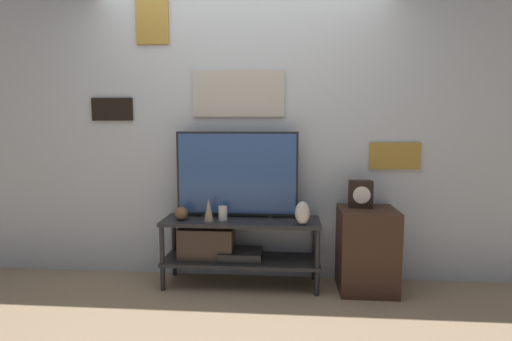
# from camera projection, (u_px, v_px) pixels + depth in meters

# --- Properties ---
(ground_plane) EXTENTS (12.00, 12.00, 0.00)m
(ground_plane) POSITION_uv_depth(u_px,v_px,m) (238.00, 296.00, 3.20)
(ground_plane) COLOR #997F60
(wall_back) EXTENTS (6.40, 0.08, 2.70)m
(wall_back) POSITION_uv_depth(u_px,v_px,m) (244.00, 126.00, 3.53)
(wall_back) COLOR #B2BCC6
(wall_back) RESTS_ON ground_plane
(media_console) EXTENTS (1.33, 0.40, 0.57)m
(media_console) POSITION_uv_depth(u_px,v_px,m) (228.00, 243.00, 3.41)
(media_console) COLOR #232326
(media_console) RESTS_ON ground_plane
(television) EXTENTS (1.04, 0.05, 0.74)m
(television) POSITION_uv_depth(u_px,v_px,m) (237.00, 174.00, 3.42)
(television) COLOR black
(television) RESTS_ON media_console
(vase_round_glass) EXTENTS (0.11, 0.11, 0.11)m
(vase_round_glass) POSITION_uv_depth(u_px,v_px,m) (181.00, 214.00, 3.34)
(vase_round_glass) COLOR brown
(vase_round_glass) RESTS_ON media_console
(vase_slim_bronze) EXTENTS (0.08, 0.08, 0.19)m
(vase_slim_bronze) POSITION_uv_depth(u_px,v_px,m) (209.00, 210.00, 3.31)
(vase_slim_bronze) COLOR tan
(vase_slim_bronze) RESTS_ON media_console
(vase_urn_stoneware) EXTENTS (0.12, 0.12, 0.19)m
(vase_urn_stoneware) POSITION_uv_depth(u_px,v_px,m) (302.00, 213.00, 3.19)
(vase_urn_stoneware) COLOR beige
(vase_urn_stoneware) RESTS_ON media_console
(candle_jar) EXTENTS (0.07, 0.07, 0.12)m
(candle_jar) POSITION_uv_depth(u_px,v_px,m) (223.00, 213.00, 3.34)
(candle_jar) COLOR silver
(candle_jar) RESTS_ON media_console
(side_table) EXTENTS (0.46, 0.44, 0.69)m
(side_table) POSITION_uv_depth(u_px,v_px,m) (367.00, 250.00, 3.30)
(side_table) COLOR #382319
(side_table) RESTS_ON ground_plane
(mantel_clock) EXTENTS (0.19, 0.11, 0.23)m
(mantel_clock) POSITION_uv_depth(u_px,v_px,m) (361.00, 194.00, 3.31)
(mantel_clock) COLOR black
(mantel_clock) RESTS_ON side_table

